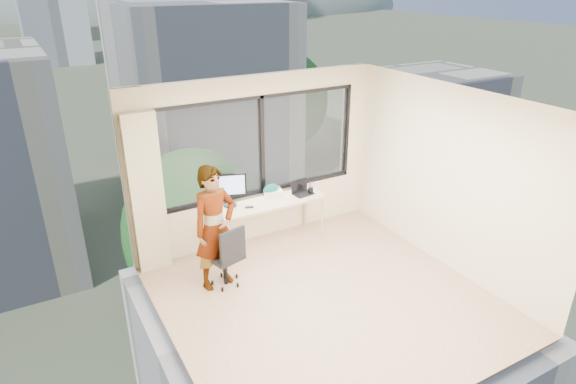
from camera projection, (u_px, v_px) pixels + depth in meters
floor at (325, 299)px, 6.45m from camera, size 4.00×4.00×0.01m
ceiling at (333, 103)px, 5.41m from camera, size 4.00×4.00×0.01m
wall_front at (455, 295)px, 4.33m from camera, size 4.00×0.01×2.60m
wall_left at (166, 251)px, 5.03m from camera, size 0.01×4.00×2.60m
wall_right at (448, 179)px, 6.83m from camera, size 0.01×4.00×2.60m
window_wall at (258, 146)px, 7.45m from camera, size 3.30×0.16×1.55m
curtain at (147, 194)px, 6.71m from camera, size 0.45×0.14×2.30m
desk at (267, 223)px, 7.62m from camera, size 1.80×0.60×0.75m
chair at (225, 255)px, 6.59m from camera, size 0.58×0.58×0.92m
person at (215, 228)px, 6.44m from camera, size 0.70×0.53×1.72m
monitor at (229, 189)px, 7.23m from camera, size 0.52×0.27×0.51m
game_console at (272, 191)px, 7.72m from camera, size 0.33×0.30×0.07m
laptop at (303, 188)px, 7.67m from camera, size 0.35×0.36×0.20m
cellphone at (249, 207)px, 7.26m from camera, size 0.13×0.09×0.01m
pen_cup at (311, 190)px, 7.71m from camera, size 0.09×0.09×0.10m
handbag at (271, 189)px, 7.65m from camera, size 0.26×0.16×0.19m
exterior_ground at (22, 66)px, 107.76m from camera, size 400.00×400.00×0.04m
near_bldg_b at (203, 95)px, 44.56m from camera, size 14.00×13.00×16.00m
near_bldg_c at (425, 127)px, 45.90m from camera, size 12.00×10.00×10.00m
hill_b at (178, 7)px, 312.26m from camera, size 300.00×220.00×96.00m
tree_b at (197, 248)px, 26.42m from camera, size 7.60×7.60×9.00m
tree_c at (288, 110)px, 51.87m from camera, size 8.40×8.40×10.00m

